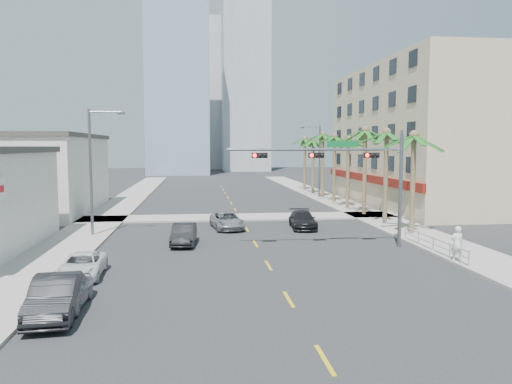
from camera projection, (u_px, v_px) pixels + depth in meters
ground at (281, 286)px, 22.87m from camera, size 260.00×260.00×0.00m
sidewalk_right at (377, 218)px, 44.04m from camera, size 4.00×120.00×0.15m
sidewalk_left at (98, 223)px, 41.25m from camera, size 4.00×120.00×0.15m
sidewalk_cross at (240, 217)px, 44.63m from camera, size 80.00×4.00×0.15m
building_right at (434, 136)px, 54.42m from camera, size 15.25×28.00×15.00m
building_left_far at (33, 176)px, 47.98m from camera, size 11.00×18.00×7.20m
tower_far_left at (178, 69)px, 113.72m from camera, size 14.00×14.00×48.00m
tower_far_right at (245, 56)px, 129.98m from camera, size 12.00×12.00×60.00m
tower_far_center at (199, 96)px, 144.25m from camera, size 16.00×16.00×42.00m
traffic_signal_mast at (352, 168)px, 30.95m from camera, size 11.12×0.54×7.20m
palm_tree_0 at (414, 137)px, 35.44m from camera, size 4.80×4.80×7.80m
palm_tree_1 at (387, 134)px, 40.56m from camera, size 4.80×4.80×8.16m
palm_tree_2 at (365, 131)px, 45.67m from camera, size 4.80×4.80×8.52m
palm_tree_3 at (348, 140)px, 50.87m from camera, size 4.80×4.80×7.80m
palm_tree_4 at (335, 137)px, 55.98m from camera, size 4.80×4.80×8.16m
palm_tree_5 at (323, 135)px, 61.10m from camera, size 4.80×4.80×8.52m
palm_tree_6 at (313, 141)px, 66.30m from camera, size 4.80×4.80×7.80m
palm_tree_7 at (305, 139)px, 71.41m from camera, size 4.80×4.80×8.16m
streetlight_left at (94, 166)px, 34.98m from camera, size 2.55×0.25×9.00m
streetlight_right at (318, 157)px, 61.27m from camera, size 2.55×0.25×9.00m
guardrail at (433, 242)px, 29.94m from camera, size 0.08×8.08×1.00m
car_parked_near at (66, 291)px, 19.78m from camera, size 1.59×3.85×1.30m
car_parked_mid at (55, 297)px, 18.70m from camera, size 2.05×4.74×1.52m
car_parked_far at (82, 265)px, 24.38m from camera, size 2.05×4.27×1.17m
car_lane_left at (184, 234)px, 32.49m from camera, size 1.70×4.25×1.37m
car_lane_center at (227, 221)px, 38.69m from camera, size 2.76×4.93×1.30m
car_lane_right at (303, 220)px, 39.00m from camera, size 2.26×4.78×1.35m
pedestrian at (457, 243)px, 27.21m from camera, size 0.72×0.49×1.92m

